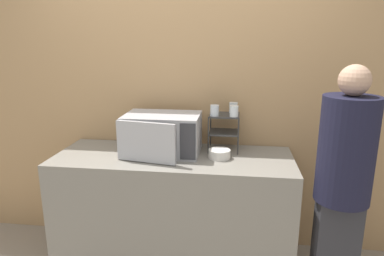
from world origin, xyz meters
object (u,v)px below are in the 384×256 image
dish_rack (224,124)px  bowl (219,154)px  glass_front_right (234,111)px  person (343,177)px  glass_back_right (233,108)px  glass_front_left (215,110)px  microwave (162,134)px

dish_rack → bowl: bearing=-96.0°
glass_front_right → person: person is taller
glass_back_right → glass_front_right: same height
dish_rack → glass_front_left: size_ratio=3.42×
dish_rack → glass_front_right: 0.16m
dish_rack → person: size_ratio=0.18×
microwave → bowl: 0.47m
dish_rack → person: person is taller
glass_front_left → person: (0.86, -0.42, -0.33)m
microwave → dish_rack: microwave is taller
glass_front_left → bowl: (0.05, -0.14, -0.30)m
glass_back_right → person: person is taller
glass_back_right → dish_rack: bearing=-137.8°
dish_rack → glass_front_left: glass_front_left is taller
microwave → person: bearing=-15.2°
dish_rack → person: bearing=-31.6°
dish_rack → glass_back_right: size_ratio=3.42×
bowl → person: person is taller
microwave → glass_back_right: bearing=20.8°
microwave → bowl: (0.45, -0.06, -0.12)m
microwave → glass_front_right: size_ratio=6.80×
microwave → dish_rack: bearing=16.8°
glass_front_left → bowl: bearing=-70.4°
glass_front_left → glass_front_right: same height
glass_front_right → person: 0.89m
dish_rack → glass_back_right: glass_back_right is taller
glass_back_right → person: 0.96m
person → glass_front_right: bearing=149.8°
microwave → bowl: size_ratio=3.54×
glass_front_right → glass_front_left: bearing=177.7°
glass_front_right → bowl: (-0.10, -0.14, -0.30)m
glass_front_left → glass_back_right: same height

